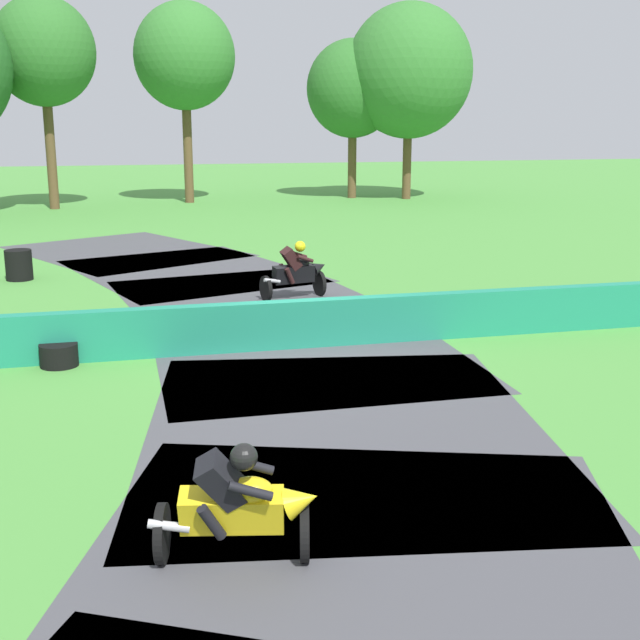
# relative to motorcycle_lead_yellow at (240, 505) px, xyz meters

# --- Properties ---
(ground_plane) EXTENTS (120.00, 120.00, 0.00)m
(ground_plane) POSITION_rel_motorcycle_lead_yellow_xyz_m (2.13, 7.70, -0.63)
(ground_plane) COLOR #4C933D
(track_asphalt) EXTENTS (10.48, 33.84, 0.01)m
(track_asphalt) POSITION_rel_motorcycle_lead_yellow_xyz_m (0.75, 7.66, -0.63)
(track_asphalt) COLOR #47474C
(track_asphalt) RESTS_ON ground
(safety_barrier) EXTENTS (22.00, 0.86, 0.90)m
(safety_barrier) POSITION_rel_motorcycle_lead_yellow_xyz_m (6.86, 7.82, -0.18)
(safety_barrier) COLOR #1E8466
(safety_barrier) RESTS_ON ground
(motorcycle_lead_yellow) EXTENTS (1.70, 1.02, 1.43)m
(motorcycle_lead_yellow) POSITION_rel_motorcycle_lead_yellow_xyz_m (0.00, 0.00, 0.00)
(motorcycle_lead_yellow) COLOR black
(motorcycle_lead_yellow) RESTS_ON ground
(motorcycle_chase_black) EXTENTS (1.70, 1.01, 1.42)m
(motorcycle_chase_black) POSITION_rel_motorcycle_lead_yellow_xyz_m (2.81, 11.96, 0.03)
(motorcycle_chase_black) COLOR black
(motorcycle_chase_black) RESTS_ON ground
(tire_stack_mid_a) EXTENTS (0.66, 0.66, 0.40)m
(tire_stack_mid_a) POSITION_rel_motorcycle_lead_yellow_xyz_m (-2.28, 7.36, -0.43)
(tire_stack_mid_a) COLOR black
(tire_stack_mid_a) RESTS_ON ground
(tire_stack_mid_b) EXTENTS (0.70, 0.70, 0.80)m
(tire_stack_mid_b) POSITION_rel_motorcycle_lead_yellow_xyz_m (-3.95, 15.78, -0.23)
(tire_stack_mid_b) COLOR black
(tire_stack_mid_b) RESTS_ON ground
(tree_far_left) EXTENTS (4.81, 4.81, 9.48)m
(tree_far_left) POSITION_rel_motorcycle_lead_yellow_xyz_m (1.76, 35.07, 6.28)
(tree_far_left) COLOR brown
(tree_far_left) RESTS_ON ground
(tree_far_right) EXTENTS (4.69, 4.69, 7.99)m
(tree_far_right) POSITION_rel_motorcycle_lead_yellow_xyz_m (10.21, 35.71, 4.86)
(tree_far_right) COLOR brown
(tree_far_right) RESTS_ON ground
(tree_mid_rise) EXTENTS (6.32, 6.32, 9.67)m
(tree_mid_rise) POSITION_rel_motorcycle_lead_yellow_xyz_m (12.83, 34.60, 5.71)
(tree_mid_rise) COLOR brown
(tree_mid_rise) RESTS_ON ground
(tree_behind_barrier) EXTENTS (4.57, 4.57, 9.37)m
(tree_behind_barrier) POSITION_rel_motorcycle_lead_yellow_xyz_m (-4.53, 33.47, 6.30)
(tree_behind_barrier) COLOR brown
(tree_behind_barrier) RESTS_ON ground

